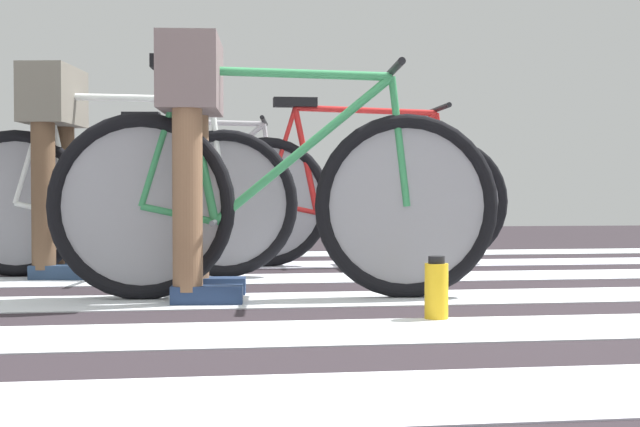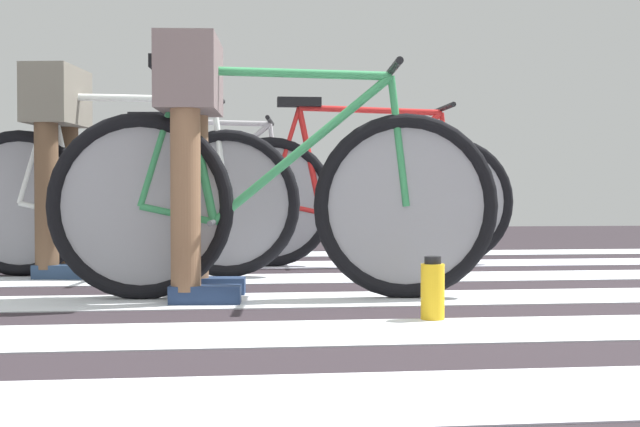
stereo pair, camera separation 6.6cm
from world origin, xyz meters
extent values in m
cube|color=#2A2328|center=(0.00, 0.00, 0.01)|extent=(18.00, 14.00, 0.02)
cube|color=silver|center=(0.09, -1.06, 0.02)|extent=(5.20, 0.44, 0.00)
cube|color=silver|center=(-0.14, -0.29, 0.02)|extent=(5.20, 0.44, 0.00)
cube|color=silver|center=(-0.11, 0.45, 0.02)|extent=(5.20, 0.44, 0.00)
cube|color=silver|center=(-0.04, 1.23, 0.02)|extent=(5.20, 0.44, 0.00)
cube|color=silver|center=(0.06, 1.97, 0.02)|extent=(5.20, 0.44, 0.00)
cube|color=silver|center=(0.13, 2.76, 0.02)|extent=(5.20, 0.44, 0.00)
torus|color=black|center=(-0.69, 0.54, 0.38)|extent=(0.72, 0.11, 0.72)
torus|color=black|center=(0.33, 0.46, 0.38)|extent=(0.72, 0.11, 0.72)
cylinder|color=gray|center=(-0.69, 0.54, 0.38)|extent=(0.61, 0.05, 0.61)
cylinder|color=gray|center=(0.33, 0.46, 0.38)|extent=(0.61, 0.05, 0.61)
cylinder|color=#348C53|center=(-0.13, 0.49, 0.89)|extent=(0.80, 0.09, 0.05)
cylinder|color=#348C53|center=(-0.07, 0.49, 0.60)|extent=(0.70, 0.09, 0.59)
cylinder|color=#348C53|center=(-0.47, 0.52, 0.61)|extent=(0.16, 0.05, 0.59)
cylinder|color=#348C53|center=(-0.55, 0.53, 0.35)|extent=(0.29, 0.05, 0.09)
cylinder|color=#348C53|center=(-0.61, 0.53, 0.64)|extent=(0.19, 0.04, 0.53)
cylinder|color=#348C53|center=(0.30, 0.46, 0.63)|extent=(0.09, 0.04, 0.50)
cube|color=black|center=(-0.53, 0.52, 0.93)|extent=(0.25, 0.11, 0.05)
cylinder|color=black|center=(0.27, 0.46, 0.90)|extent=(0.07, 0.52, 0.03)
cylinder|color=#4C4C51|center=(-0.41, 0.52, 0.32)|extent=(0.05, 0.34, 0.02)
cylinder|color=brown|center=(-0.49, 0.66, 0.52)|extent=(0.11, 0.11, 0.91)
cylinder|color=brown|center=(-0.51, 0.38, 0.52)|extent=(0.11, 0.11, 0.91)
cube|color=#6B595A|center=(-0.50, 0.52, 0.88)|extent=(0.25, 0.43, 0.28)
cube|color=navy|center=(-0.42, 0.66, 0.06)|extent=(0.27, 0.12, 0.07)
cube|color=navy|center=(-0.44, 0.38, 0.06)|extent=(0.27, 0.12, 0.07)
torus|color=black|center=(-1.37, 1.50, 0.38)|extent=(0.72, 0.17, 0.72)
torus|color=black|center=(-0.37, 1.34, 0.38)|extent=(0.72, 0.17, 0.72)
cylinder|color=gray|center=(-1.37, 1.50, 0.38)|extent=(0.60, 0.10, 0.61)
cylinder|color=gray|center=(-0.37, 1.34, 0.38)|extent=(0.60, 0.10, 0.61)
cylinder|color=white|center=(-0.82, 1.42, 0.89)|extent=(0.80, 0.16, 0.05)
cylinder|color=white|center=(-0.76, 1.41, 0.60)|extent=(0.70, 0.14, 0.59)
cylinder|color=white|center=(-1.16, 1.47, 0.61)|extent=(0.16, 0.06, 0.59)
cylinder|color=white|center=(-1.24, 1.48, 0.35)|extent=(0.29, 0.07, 0.09)
cylinder|color=white|center=(-1.29, 1.49, 0.64)|extent=(0.19, 0.05, 0.53)
cylinder|color=white|center=(-0.40, 1.35, 0.63)|extent=(0.09, 0.04, 0.50)
cube|color=black|center=(-1.22, 1.48, 0.93)|extent=(0.25, 0.13, 0.05)
cylinder|color=black|center=(-0.43, 1.35, 0.90)|extent=(0.11, 0.52, 0.03)
cylinder|color=#4C4C51|center=(-1.10, 1.46, 0.32)|extent=(0.07, 0.34, 0.02)
cylinder|color=brown|center=(-1.16, 1.61, 0.53)|extent=(0.11, 0.11, 0.93)
cylinder|color=brown|center=(-1.21, 1.34, 0.53)|extent=(0.11, 0.11, 0.93)
cube|color=#6C665C|center=(-1.19, 1.47, 0.90)|extent=(0.28, 0.44, 0.28)
cube|color=navy|center=(-1.09, 1.60, 0.06)|extent=(0.27, 0.14, 0.07)
cube|color=navy|center=(-1.14, 1.32, 0.06)|extent=(0.27, 0.14, 0.07)
torus|color=black|center=(-0.13, 1.87, 0.38)|extent=(0.72, 0.06, 0.72)
torus|color=black|center=(0.89, 1.87, 0.38)|extent=(0.72, 0.06, 0.72)
cylinder|color=gray|center=(-0.13, 1.87, 0.38)|extent=(0.61, 0.01, 0.61)
cylinder|color=gray|center=(0.89, 1.87, 0.38)|extent=(0.61, 0.01, 0.61)
cylinder|color=red|center=(0.43, 1.87, 0.89)|extent=(0.80, 0.04, 0.05)
cylinder|color=red|center=(0.49, 1.87, 0.60)|extent=(0.70, 0.04, 0.59)
cylinder|color=red|center=(0.09, 1.87, 0.61)|extent=(0.15, 0.03, 0.59)
cylinder|color=red|center=(0.01, 1.87, 0.35)|extent=(0.29, 0.03, 0.09)
cylinder|color=red|center=(-0.05, 1.87, 0.64)|extent=(0.18, 0.03, 0.53)
cylinder|color=red|center=(0.86, 1.87, 0.63)|extent=(0.09, 0.03, 0.50)
cube|color=black|center=(0.03, 1.87, 0.93)|extent=(0.24, 0.09, 0.05)
cylinder|color=black|center=(0.83, 1.87, 0.90)|extent=(0.03, 0.52, 0.03)
cylinder|color=#4C4C51|center=(0.15, 1.87, 0.32)|extent=(0.02, 0.34, 0.02)
torus|color=black|center=(-1.04, 2.84, 0.38)|extent=(0.72, 0.13, 0.72)
torus|color=black|center=(-0.03, 2.73, 0.38)|extent=(0.72, 0.13, 0.72)
cylinder|color=gray|center=(-1.04, 2.84, 0.38)|extent=(0.60, 0.07, 0.61)
cylinder|color=gray|center=(-0.03, 2.73, 0.38)|extent=(0.60, 0.07, 0.61)
cylinder|color=#BBB8BE|center=(-0.48, 2.78, 0.89)|extent=(0.80, 0.12, 0.05)
cylinder|color=#BBB8BE|center=(-0.42, 2.77, 0.60)|extent=(0.70, 0.11, 0.59)
cylinder|color=#BBB8BE|center=(-0.82, 2.81, 0.61)|extent=(0.16, 0.05, 0.59)
cylinder|color=#BBB8BE|center=(-0.90, 2.82, 0.35)|extent=(0.29, 0.06, 0.09)
cylinder|color=#BBB8BE|center=(-0.96, 2.83, 0.64)|extent=(0.19, 0.05, 0.53)
cylinder|color=#BBB8BE|center=(-0.06, 2.73, 0.63)|extent=(0.09, 0.04, 0.50)
cube|color=black|center=(-0.88, 2.82, 0.93)|extent=(0.25, 0.12, 0.05)
cylinder|color=black|center=(-0.09, 2.73, 0.90)|extent=(0.08, 0.52, 0.03)
cylinder|color=#4C4C51|center=(-0.76, 2.81, 0.32)|extent=(0.06, 0.34, 0.02)
cylinder|color=gold|center=(0.30, -0.08, 0.11)|extent=(0.08, 0.08, 0.18)
cylinder|color=black|center=(0.30, -0.08, 0.21)|extent=(0.05, 0.05, 0.02)
camera|label=1|loc=(-0.42, -2.67, 0.43)|focal=46.41mm
camera|label=2|loc=(-0.35, -2.67, 0.43)|focal=46.41mm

